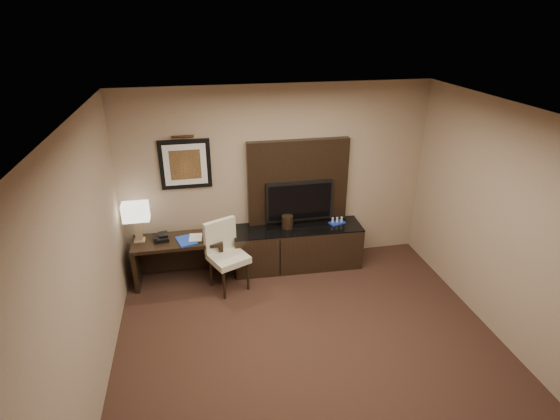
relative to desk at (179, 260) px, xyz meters
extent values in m
cube|color=#321D16|center=(1.50, -2.15, -0.34)|extent=(4.50, 5.00, 0.01)
cube|color=silver|center=(1.50, -2.15, 2.37)|extent=(4.50, 5.00, 0.01)
cube|color=#9D856A|center=(1.50, 0.35, 1.02)|extent=(4.50, 0.01, 2.70)
cube|color=#9D856A|center=(-0.75, -2.15, 1.02)|extent=(0.01, 5.00, 2.70)
cube|color=#9D856A|center=(3.75, -2.15, 1.02)|extent=(0.01, 5.00, 2.70)
cube|color=black|center=(0.00, 0.00, 0.00)|extent=(1.24, 0.54, 0.66)
cube|color=black|center=(1.75, 0.05, 0.00)|extent=(1.92, 0.60, 0.66)
cube|color=black|center=(1.80, 0.29, 0.94)|extent=(1.50, 0.12, 1.30)
cube|color=black|center=(1.80, 0.19, 0.69)|extent=(1.00, 0.08, 0.60)
cube|color=black|center=(0.20, 0.33, 1.32)|extent=(0.70, 0.04, 0.70)
cylinder|color=#3E2A13|center=(0.20, 0.29, 1.72)|extent=(0.04, 0.04, 0.30)
cube|color=#1B3FB5|center=(0.13, -0.08, 0.34)|extent=(0.32, 0.37, 0.02)
imported|color=#C0B497|center=(0.16, -0.02, 0.45)|extent=(0.18, 0.04, 0.24)
cylinder|color=black|center=(1.59, 0.07, 0.42)|extent=(0.19, 0.19, 0.19)
camera|label=1|loc=(0.37, -5.57, 3.25)|focal=28.00mm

